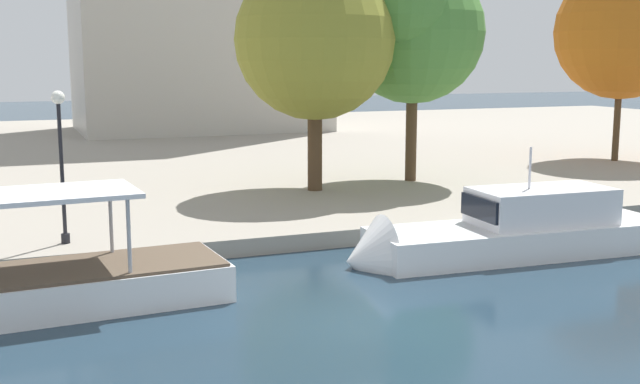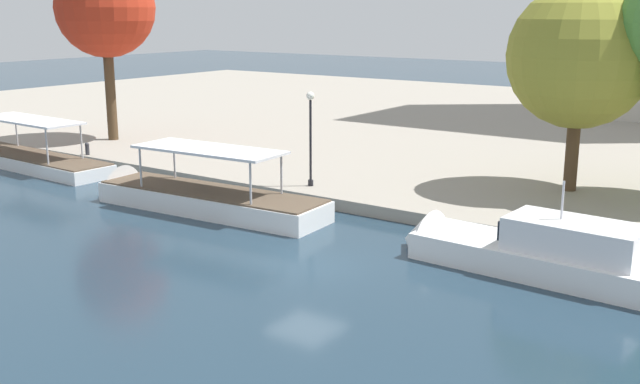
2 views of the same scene
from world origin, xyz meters
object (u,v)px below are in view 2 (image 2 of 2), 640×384
tour_boat_1 (194,200)px  mooring_bollard_0 (87,148)px  tour_boat_0 (22,160)px  tree_3 (581,55)px  lamp_post (311,128)px  tree_0 (105,10)px  motor_yacht_2 (533,258)px

tour_boat_1 → mooring_bollard_0: 13.30m
tour_boat_0 → tree_3: bearing=-158.2°
tour_boat_1 → lamp_post: 6.65m
tour_boat_0 → tour_boat_1: 15.64m
tour_boat_0 → mooring_bollard_0: bearing=-135.9°
lamp_post → tree_0: size_ratio=0.39×
tree_0 → motor_yacht_2: bearing=-13.9°
lamp_post → tree_3: (10.79, 6.69, 3.53)m
motor_yacht_2 → lamp_post: (-12.97, 4.37, 2.96)m
mooring_bollard_0 → lamp_post: lamp_post is taller
mooring_bollard_0 → tree_3: (26.65, 7.80, 6.05)m
motor_yacht_2 → mooring_bollard_0: bearing=-3.8°
tour_boat_0 → lamp_post: 19.35m
tour_boat_1 → lamp_post: size_ratio=2.77×
lamp_post → tree_0: (-19.16, 3.59, 5.56)m
mooring_bollard_0 → lamp_post: size_ratio=0.16×
mooring_bollard_0 → tree_3: bearing=16.3°
tree_0 → tree_3: 30.18m
tour_boat_1 → tree_3: 19.34m
tour_boat_0 → tour_boat_1: tour_boat_1 is taller
mooring_bollard_0 → tree_3: 28.42m
tour_boat_0 → lamp_post: bearing=-166.5°
tour_boat_0 → lamp_post: lamp_post is taller
motor_yacht_2 → tree_3: tree_3 is taller
lamp_post → motor_yacht_2: bearing=-18.6°
motor_yacht_2 → lamp_post: size_ratio=2.36×
motor_yacht_2 → tree_0: bearing=-11.3°
tour_boat_0 → tree_3: tree_3 is taller
tour_boat_0 → motor_yacht_2: size_ratio=1.23×
tree_0 → mooring_bollard_0: bearing=-54.9°
motor_yacht_2 → mooring_bollard_0: (-28.83, 3.26, 0.45)m
motor_yacht_2 → mooring_bollard_0: 29.02m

